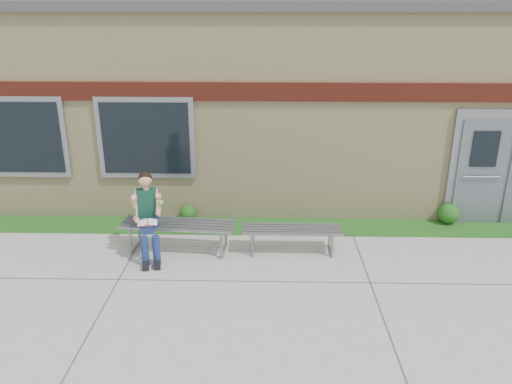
{
  "coord_description": "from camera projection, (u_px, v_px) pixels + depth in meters",
  "views": [
    {
      "loc": [
        -0.63,
        -6.41,
        4.08
      ],
      "look_at": [
        -0.84,
        1.7,
        1.07
      ],
      "focal_mm": 35.0,
      "sensor_mm": 36.0,
      "label": 1
    }
  ],
  "objects": [
    {
      "name": "girl",
      "position": [
        148.0,
        214.0,
        8.46
      ],
      "size": [
        0.57,
        0.91,
        1.49
      ],
      "rotation": [
        0.0,
        0.0,
        0.21
      ],
      "color": "navy",
      "rests_on": "ground"
    },
    {
      "name": "bench_left",
      "position": [
        179.0,
        229.0,
        8.79
      ],
      "size": [
        2.05,
        0.73,
        0.52
      ],
      "rotation": [
        0.0,
        0.0,
        -0.09
      ],
      "color": "slate",
      "rests_on": "ground"
    },
    {
      "name": "grass_strip",
      "position": [
        299.0,
        227.0,
        9.84
      ],
      "size": [
        16.0,
        0.8,
        0.02
      ],
      "primitive_type": "cube",
      "color": "#1D4712",
      "rests_on": "ground"
    },
    {
      "name": "school_building",
      "position": [
        294.0,
        93.0,
        12.29
      ],
      "size": [
        16.2,
        6.22,
        4.2
      ],
      "color": "beige",
      "rests_on": "ground"
    },
    {
      "name": "ground",
      "position": [
        309.0,
        300.0,
        7.41
      ],
      "size": [
        80.0,
        80.0,
        0.0
      ],
      "primitive_type": "plane",
      "color": "#9E9E99",
      "rests_on": "ground"
    },
    {
      "name": "bench_right",
      "position": [
        292.0,
        233.0,
        8.76
      ],
      "size": [
        1.73,
        0.48,
        0.45
      ],
      "rotation": [
        0.0,
        0.0,
        -0.0
      ],
      "color": "slate",
      "rests_on": "ground"
    },
    {
      "name": "shrub_mid",
      "position": [
        188.0,
        213.0,
        10.07
      ],
      "size": [
        0.32,
        0.32,
        0.32
      ],
      "primitive_type": "sphere",
      "color": "#1D4712",
      "rests_on": "grass_strip"
    },
    {
      "name": "shrub_east",
      "position": [
        449.0,
        213.0,
        9.93
      ],
      "size": [
        0.41,
        0.41,
        0.41
      ],
      "primitive_type": "sphere",
      "color": "#1D4712",
      "rests_on": "grass_strip"
    }
  ]
}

